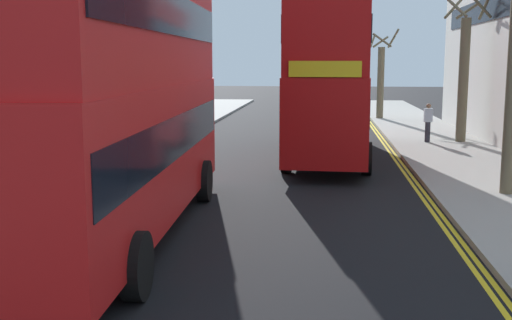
# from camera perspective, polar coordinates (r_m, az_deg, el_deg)

# --- Properties ---
(sidewalk_left) EXTENTS (4.00, 80.00, 0.14)m
(sidewalk_left) POSITION_cam_1_polar(r_m,az_deg,el_deg) (18.12, -20.81, -2.61)
(sidewalk_left) COLOR #9E9991
(sidewalk_left) RESTS_ON ground
(kerb_line_outer) EXTENTS (0.10, 56.00, 0.01)m
(kerb_line_outer) POSITION_cam_1_polar(r_m,az_deg,el_deg) (14.51, 16.89, -5.44)
(kerb_line_outer) COLOR yellow
(kerb_line_outer) RESTS_ON ground
(kerb_line_inner) EXTENTS (0.10, 56.00, 0.01)m
(kerb_line_inner) POSITION_cam_1_polar(r_m,az_deg,el_deg) (14.48, 16.26, -5.44)
(kerb_line_inner) COLOR yellow
(kerb_line_inner) RESTS_ON ground
(double_decker_bus_away) EXTENTS (3.09, 10.89, 5.64)m
(double_decker_bus_away) POSITION_cam_1_polar(r_m,az_deg,el_deg) (12.69, -12.75, 6.55)
(double_decker_bus_away) COLOR red
(double_decker_bus_away) RESTS_ON ground
(double_decker_bus_oncoming) EXTENTS (3.13, 10.90, 5.64)m
(double_decker_bus_oncoming) POSITION_cam_1_polar(r_m,az_deg,el_deg) (23.00, 6.80, 7.66)
(double_decker_bus_oncoming) COLOR #B20F0F
(double_decker_bus_oncoming) RESTS_ON ground
(pedestrian_far) EXTENTS (0.34, 0.22, 1.62)m
(pedestrian_far) POSITION_cam_1_polar(r_m,az_deg,el_deg) (27.44, 15.25, 3.33)
(pedestrian_far) COLOR #2D2D38
(pedestrian_far) RESTS_ON sidewalk_right
(street_tree_far) EXTENTS (1.69, 1.56, 5.23)m
(street_tree_far) POSITION_cam_1_polar(r_m,az_deg,el_deg) (38.47, 11.20, 7.23)
(street_tree_far) COLOR #6B6047
(street_tree_far) RESTS_ON sidewalk_right
(street_tree_distant) EXTENTS (1.91, 1.92, 6.23)m
(street_tree_distant) POSITION_cam_1_polar(r_m,az_deg,el_deg) (27.91, 18.26, 7.47)
(street_tree_distant) COLOR #6B6047
(street_tree_distant) RESTS_ON sidewalk_right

